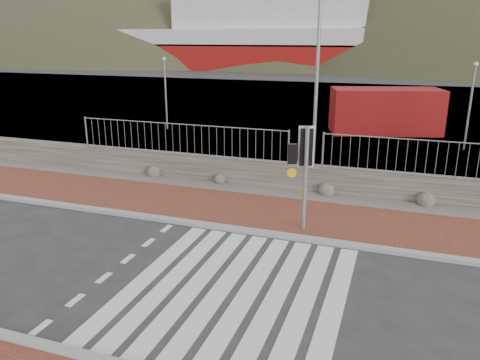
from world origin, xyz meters
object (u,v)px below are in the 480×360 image
at_px(traffic_signal_far, 305,157).
at_px(shipping_container, 385,111).
at_px(streetlight, 321,70).
at_px(ferry, 234,35).

height_order(traffic_signal_far, shipping_container, traffic_signal_far).
bearing_deg(shipping_container, traffic_signal_far, -111.43).
bearing_deg(traffic_signal_far, streetlight, -101.82).
xyz_separation_m(streetlight, shipping_container, (1.88, 10.86, -2.88)).
bearing_deg(traffic_signal_far, shipping_container, -112.88).
distance_m(traffic_signal_far, streetlight, 4.95).
distance_m(streetlight, shipping_container, 11.39).
relative_size(streetlight, shipping_container, 1.24).
height_order(ferry, traffic_signal_far, ferry).
bearing_deg(streetlight, traffic_signal_far, -86.39).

